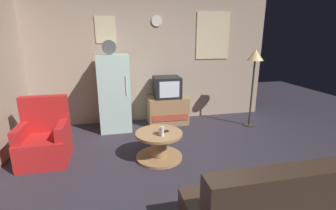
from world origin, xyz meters
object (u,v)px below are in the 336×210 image
(coffee_table, at_px, (159,145))
(wine_glass, at_px, (162,131))
(remote_control, at_px, (164,132))
(mug_ceramic_tan, at_px, (161,131))
(standing_lamp, at_px, (255,61))
(fridge, at_px, (115,93))
(tv_stand, at_px, (168,110))
(crt_tv, at_px, (167,87))
(mug_ceramic_white, at_px, (161,132))
(armchair, at_px, (45,139))

(coffee_table, height_order, wine_glass, wine_glass)
(coffee_table, bearing_deg, remote_control, -8.52)
(mug_ceramic_tan, bearing_deg, remote_control, 44.11)
(standing_lamp, relative_size, wine_glass, 10.60)
(mug_ceramic_tan, bearing_deg, fridge, 113.35)
(standing_lamp, bearing_deg, fridge, 171.49)
(tv_stand, height_order, coffee_table, tv_stand)
(tv_stand, distance_m, remote_control, 1.60)
(crt_tv, height_order, mug_ceramic_white, crt_tv)
(mug_ceramic_white, bearing_deg, standing_lamp, 27.68)
(coffee_table, bearing_deg, tv_stand, 72.92)
(standing_lamp, distance_m, armchair, 4.03)
(tv_stand, distance_m, crt_tv, 0.51)
(crt_tv, height_order, remote_control, crt_tv)
(remote_control, bearing_deg, standing_lamp, 8.09)
(wine_glass, bearing_deg, mug_ceramic_white, 92.63)
(coffee_table, relative_size, armchair, 0.75)
(fridge, xyz_separation_m, mug_ceramic_tan, (0.65, -1.49, -0.28))
(tv_stand, distance_m, standing_lamp, 2.05)
(crt_tv, bearing_deg, standing_lamp, -17.20)
(crt_tv, distance_m, coffee_table, 1.71)
(fridge, distance_m, coffee_table, 1.65)
(mug_ceramic_white, height_order, mug_ceramic_tan, same)
(standing_lamp, bearing_deg, wine_glass, -151.15)
(crt_tv, relative_size, remote_control, 3.60)
(coffee_table, relative_size, wine_glass, 4.80)
(tv_stand, distance_m, coffee_table, 1.61)
(coffee_table, bearing_deg, wine_glass, -81.74)
(crt_tv, distance_m, standing_lamp, 1.85)
(armchair, bearing_deg, wine_glass, -15.56)
(coffee_table, height_order, remote_control, remote_control)
(standing_lamp, height_order, wine_glass, standing_lamp)
(remote_control, bearing_deg, armchair, 150.83)
(crt_tv, relative_size, mug_ceramic_tan, 6.00)
(crt_tv, xyz_separation_m, remote_control, (-0.38, -1.55, -0.36))
(crt_tv, distance_m, mug_ceramic_white, 1.72)
(tv_stand, height_order, mug_ceramic_tan, tv_stand)
(standing_lamp, xyz_separation_m, remote_control, (-2.06, -1.03, -0.92))
(crt_tv, distance_m, armchair, 2.51)
(crt_tv, height_order, armchair, crt_tv)
(mug_ceramic_tan, xyz_separation_m, remote_control, (0.06, 0.05, -0.03))
(mug_ceramic_white, relative_size, remote_control, 0.60)
(remote_control, bearing_deg, wine_glass, -128.95)
(mug_ceramic_tan, relative_size, armchair, 0.09)
(wine_glass, bearing_deg, mug_ceramic_tan, 92.31)
(fridge, distance_m, wine_glass, 1.73)
(standing_lamp, relative_size, coffee_table, 2.21)
(fridge, height_order, crt_tv, fridge)
(armchair, bearing_deg, standing_lamp, 10.17)
(tv_stand, bearing_deg, wine_glass, -104.94)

